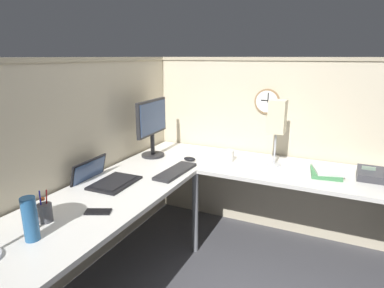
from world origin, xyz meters
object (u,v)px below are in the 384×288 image
desk_lamp_paper (277,119)px  coffee_mug (229,155)px  wall_clock (267,101)px  cell_phone (98,212)px  office_phone (374,175)px  monitor (152,124)px  keyboard (176,171)px  laptop (103,179)px  computer_mouse (190,159)px  thermos_flask (30,219)px  book_stack (327,171)px  pen_cup (45,212)px

desk_lamp_paper → coffee_mug: 0.50m
coffee_mug → wall_clock: wall_clock is taller
cell_phone → office_phone: bearing=-74.1°
wall_clock → monitor: bearing=120.5°
desk_lamp_paper → keyboard: bearing=128.0°
desk_lamp_paper → monitor: bearing=101.8°
laptop → computer_mouse: 0.77m
monitor → thermos_flask: size_ratio=2.27×
monitor → wall_clock: 1.03m
desk_lamp_paper → wall_clock: size_ratio=2.41×
office_phone → desk_lamp_paper: size_ratio=0.39×
book_stack → coffee_mug: bearing=90.7°
pen_cup → wall_clock: size_ratio=0.82×
pen_cup → cell_phone: pen_cup is taller
wall_clock → book_stack: bearing=-121.6°
book_stack → wall_clock: size_ratio=1.45×
laptop → computer_mouse: (0.69, -0.35, -0.01)m
keyboard → coffee_mug: coffee_mug is taller
desk_lamp_paper → coffee_mug: desk_lamp_paper is taller
laptop → cell_phone: bearing=-143.6°
laptop → wall_clock: 1.53m
office_phone → keyboard: bearing=109.2°
coffee_mug → thermos_flask: bearing=163.5°
monitor → book_stack: bearing=-83.0°
thermos_flask → wall_clock: 2.06m
monitor → computer_mouse: monitor is taller
computer_mouse → thermos_flask: 1.43m
laptop → coffee_mug: laptop is taller
laptop → wall_clock: bearing=-36.3°
keyboard → desk_lamp_paper: (0.50, -0.64, 0.37)m
office_phone → wall_clock: 1.02m
book_stack → office_phone: bearing=-88.3°
pen_cup → desk_lamp_paper: bearing=-32.3°
monitor → thermos_flask: 1.42m
computer_mouse → thermos_flask: (-1.42, 0.16, 0.09)m
monitor → thermos_flask: (-1.40, -0.19, -0.18)m
laptop → desk_lamp_paper: 1.39m
coffee_mug → computer_mouse: bearing=115.7°
keyboard → coffee_mug: 0.53m
computer_mouse → cell_phone: size_ratio=0.72×
keyboard → cell_phone: bearing=175.5°
coffee_mug → book_stack: bearing=-89.3°
laptop → cell_phone: (-0.38, -0.28, -0.02)m
laptop → monitor: bearing=0.4°
monitor → computer_mouse: (0.02, -0.35, -0.28)m
cell_phone → office_phone: office_phone is taller
keyboard → desk_lamp_paper: bearing=-49.4°
computer_mouse → book_stack: book_stack is taller
cell_phone → book_stack: bearing=-67.4°
cell_phone → book_stack: book_stack is taller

